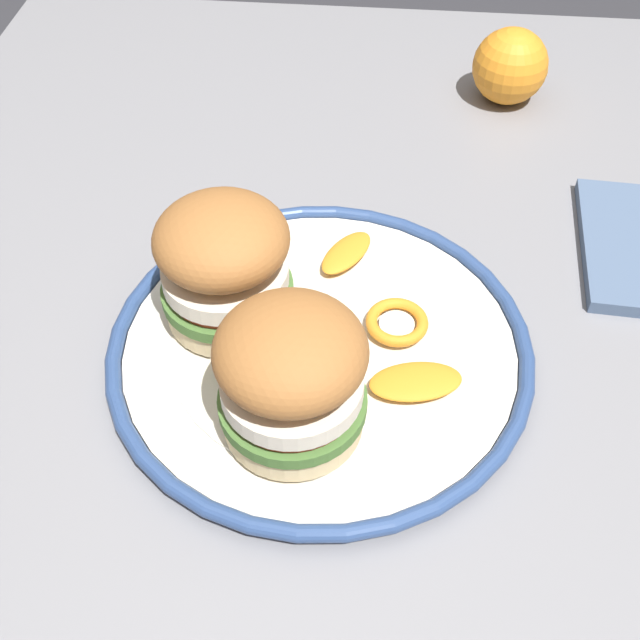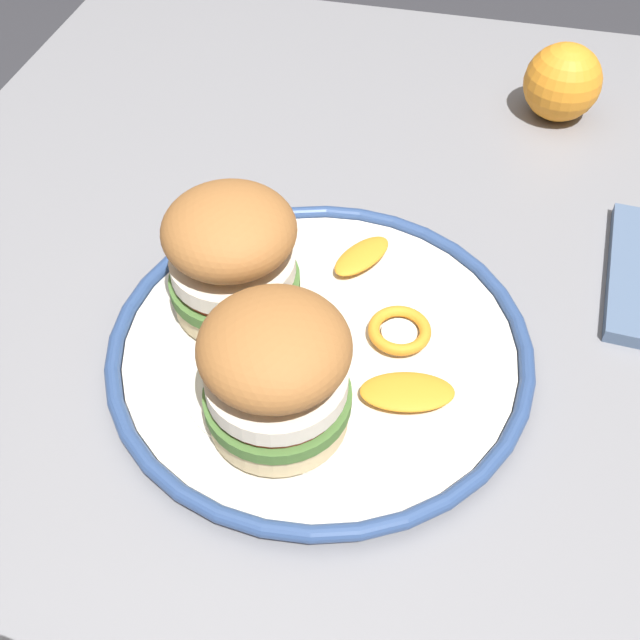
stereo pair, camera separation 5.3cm
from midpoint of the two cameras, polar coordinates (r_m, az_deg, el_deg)
name	(u,v)px [view 2 (the right image)]	position (r m, az deg, el deg)	size (l,w,h in m)	color
dining_table	(341,469)	(0.67, 3.82, -10.90)	(1.18, 0.89, 0.77)	gray
dinner_plate	(320,347)	(0.59, 2.59, -2.14)	(0.32, 0.32, 0.02)	silver
sandwich_half_left	(276,371)	(0.50, -0.19, -3.90)	(0.13, 0.13, 0.10)	beige
sandwich_half_right	(232,255)	(0.57, -3.82, 4.66)	(0.13, 0.13, 0.10)	beige
orange_peel_curled	(399,331)	(0.59, 8.40, -0.90)	(0.07, 0.07, 0.01)	orange
orange_peel_strip_long	(407,392)	(0.55, 9.14, -5.34)	(0.05, 0.07, 0.01)	orange
orange_peel_strip_short	(362,256)	(0.64, 5.45, 4.56)	(0.06, 0.05, 0.01)	orange
whole_orange	(562,82)	(0.86, 19.04, 16.01)	(0.08, 0.08, 0.08)	orange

